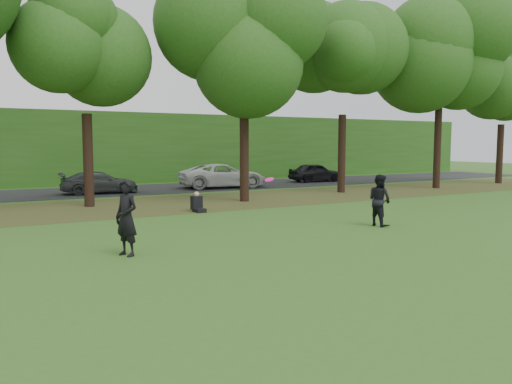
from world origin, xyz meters
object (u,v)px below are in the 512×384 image
at_px(frisbee, 269,180).
at_px(seated_person, 197,204).
at_px(player_left, 127,218).
at_px(player_right, 379,200).

relative_size(frisbee, seated_person, 0.42).
bearing_deg(player_left, player_right, 67.42).
bearing_deg(player_right, player_left, 89.62).
bearing_deg(seated_person, player_right, -58.24).
bearing_deg(frisbee, seated_person, 86.43).
height_order(player_right, frisbee, frisbee).
distance_m(player_right, frisbee, 4.51).
height_order(frisbee, seated_person, frisbee).
bearing_deg(frisbee, player_left, -176.41).
distance_m(frisbee, seated_person, 6.58).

